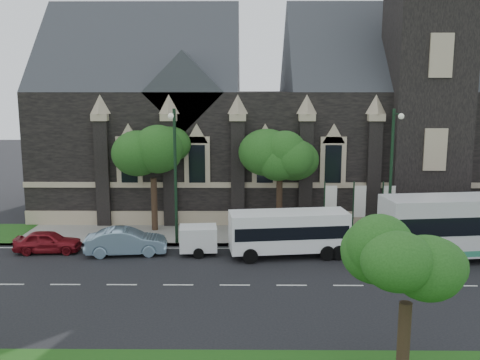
{
  "coord_description": "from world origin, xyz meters",
  "views": [
    {
      "loc": [
        0.52,
        -26.43,
        10.25
      ],
      "look_at": [
        0.22,
        6.0,
        4.61
      ],
      "focal_mm": 39.37,
      "sensor_mm": 36.0,
      "label": 1
    }
  ],
  "objects_px": {
    "street_lamp_mid": "(175,169)",
    "car_far_red": "(48,242)",
    "tree_walk_left": "(156,153)",
    "box_trailer": "(198,238)",
    "sedan": "(126,242)",
    "banner_flag_center": "(357,205)",
    "shuttle_bus": "(289,231)",
    "banner_flag_left": "(328,204)",
    "street_lamp_near": "(392,170)",
    "banner_flag_right": "(387,205)",
    "tree_walk_right": "(283,152)",
    "tree_park_east": "(412,258)"
  },
  "relations": [
    {
      "from": "tree_park_east",
      "to": "banner_flag_left",
      "type": "xyz_separation_m",
      "value": [
        0.11,
        18.32,
        -2.24
      ]
    },
    {
      "from": "tree_park_east",
      "to": "street_lamp_mid",
      "type": "relative_size",
      "value": 0.7
    },
    {
      "from": "banner_flag_right",
      "to": "sedan",
      "type": "bearing_deg",
      "value": -167.5
    },
    {
      "from": "tree_walk_left",
      "to": "street_lamp_near",
      "type": "relative_size",
      "value": 0.85
    },
    {
      "from": "tree_walk_left",
      "to": "box_trailer",
      "type": "xyz_separation_m",
      "value": [
        3.41,
        -5.4,
        -4.72
      ]
    },
    {
      "from": "tree_walk_left",
      "to": "street_lamp_mid",
      "type": "height_order",
      "value": "street_lamp_mid"
    },
    {
      "from": "tree_walk_right",
      "to": "street_lamp_near",
      "type": "height_order",
      "value": "street_lamp_near"
    },
    {
      "from": "banner_flag_center",
      "to": "street_lamp_near",
      "type": "bearing_deg",
      "value": -48.07
    },
    {
      "from": "street_lamp_mid",
      "to": "sedan",
      "type": "height_order",
      "value": "street_lamp_mid"
    },
    {
      "from": "tree_park_east",
      "to": "car_far_red",
      "type": "xyz_separation_m",
      "value": [
        -18.13,
        14.9,
        -3.92
      ]
    },
    {
      "from": "street_lamp_mid",
      "to": "banner_flag_left",
      "type": "height_order",
      "value": "street_lamp_mid"
    },
    {
      "from": "tree_park_east",
      "to": "tree_walk_right",
      "type": "distance_m",
      "value": 20.29
    },
    {
      "from": "tree_walk_right",
      "to": "banner_flag_right",
      "type": "bearing_deg",
      "value": -13.6
    },
    {
      "from": "tree_walk_right",
      "to": "tree_walk_left",
      "type": "height_order",
      "value": "tree_walk_right"
    },
    {
      "from": "street_lamp_mid",
      "to": "car_far_red",
      "type": "distance_m",
      "value": 9.22
    },
    {
      "from": "banner_flag_left",
      "to": "car_far_red",
      "type": "bearing_deg",
      "value": -169.36
    },
    {
      "from": "tree_walk_right",
      "to": "street_lamp_near",
      "type": "bearing_deg",
      "value": -28.06
    },
    {
      "from": "tree_walk_left",
      "to": "banner_flag_right",
      "type": "bearing_deg",
      "value": -6.04
    },
    {
      "from": "box_trailer",
      "to": "banner_flag_center",
      "type": "bearing_deg",
      "value": 13.67
    },
    {
      "from": "street_lamp_mid",
      "to": "car_far_red",
      "type": "relative_size",
      "value": 2.19
    },
    {
      "from": "tree_walk_right",
      "to": "tree_walk_left",
      "type": "distance_m",
      "value": 9.01
    },
    {
      "from": "tree_walk_left",
      "to": "box_trailer",
      "type": "bearing_deg",
      "value": -57.74
    },
    {
      "from": "tree_walk_left",
      "to": "banner_flag_right",
      "type": "xyz_separation_m",
      "value": [
        16.08,
        -1.7,
        -3.35
      ]
    },
    {
      "from": "banner_flag_left",
      "to": "box_trailer",
      "type": "relative_size",
      "value": 1.18
    },
    {
      "from": "tree_park_east",
      "to": "box_trailer",
      "type": "height_order",
      "value": "tree_park_east"
    },
    {
      "from": "tree_park_east",
      "to": "street_lamp_mid",
      "type": "bearing_deg",
      "value": 121.79
    },
    {
      "from": "banner_flag_right",
      "to": "tree_walk_left",
      "type": "bearing_deg",
      "value": 173.96
    },
    {
      "from": "street_lamp_mid",
      "to": "shuttle_bus",
      "type": "relative_size",
      "value": 1.2
    },
    {
      "from": "tree_park_east",
      "to": "banner_flag_left",
      "type": "relative_size",
      "value": 1.57
    },
    {
      "from": "tree_walk_left",
      "to": "shuttle_bus",
      "type": "xyz_separation_m",
      "value": [
        9.04,
        -5.72,
        -4.12
      ]
    },
    {
      "from": "tree_park_east",
      "to": "tree_walk_left",
      "type": "bearing_deg",
      "value": 120.87
    },
    {
      "from": "banner_flag_left",
      "to": "shuttle_bus",
      "type": "relative_size",
      "value": 0.53
    },
    {
      "from": "car_far_red",
      "to": "tree_walk_right",
      "type": "bearing_deg",
      "value": -74.42
    },
    {
      "from": "street_lamp_near",
      "to": "car_far_red",
      "type": "relative_size",
      "value": 2.19
    },
    {
      "from": "tree_walk_right",
      "to": "box_trailer",
      "type": "relative_size",
      "value": 2.29
    },
    {
      "from": "tree_walk_left",
      "to": "shuttle_bus",
      "type": "bearing_deg",
      "value": -32.31
    },
    {
      "from": "street_lamp_mid",
      "to": "sedan",
      "type": "relative_size",
      "value": 1.8
    },
    {
      "from": "tree_walk_right",
      "to": "street_lamp_mid",
      "type": "height_order",
      "value": "street_lamp_mid"
    },
    {
      "from": "tree_park_east",
      "to": "street_lamp_near",
      "type": "xyz_separation_m",
      "value": [
        3.82,
        16.42,
        0.49
      ]
    },
    {
      "from": "tree_walk_left",
      "to": "banner_flag_center",
      "type": "bearing_deg",
      "value": -6.89
    },
    {
      "from": "tree_walk_right",
      "to": "banner_flag_left",
      "type": "xyz_separation_m",
      "value": [
        3.08,
        -1.71,
        -3.43
      ]
    },
    {
      "from": "banner_flag_right",
      "to": "car_far_red",
      "type": "relative_size",
      "value": 0.97
    },
    {
      "from": "banner_flag_center",
      "to": "shuttle_bus",
      "type": "relative_size",
      "value": 0.53
    },
    {
      "from": "tree_walk_left",
      "to": "sedan",
      "type": "relative_size",
      "value": 1.52
    },
    {
      "from": "banner_flag_right",
      "to": "car_far_red",
      "type": "height_order",
      "value": "banner_flag_right"
    },
    {
      "from": "shuttle_bus",
      "to": "street_lamp_near",
      "type": "bearing_deg",
      "value": 9.9
    },
    {
      "from": "tree_walk_left",
      "to": "sedan",
      "type": "xyz_separation_m",
      "value": [
        -1.09,
        -5.51,
        -4.91
      ]
    },
    {
      "from": "tree_walk_right",
      "to": "banner_flag_center",
      "type": "height_order",
      "value": "tree_walk_right"
    },
    {
      "from": "street_lamp_near",
      "to": "banner_flag_right",
      "type": "height_order",
      "value": "street_lamp_near"
    },
    {
      "from": "car_far_red",
      "to": "banner_flag_left",
      "type": "bearing_deg",
      "value": -82.5
    }
  ]
}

